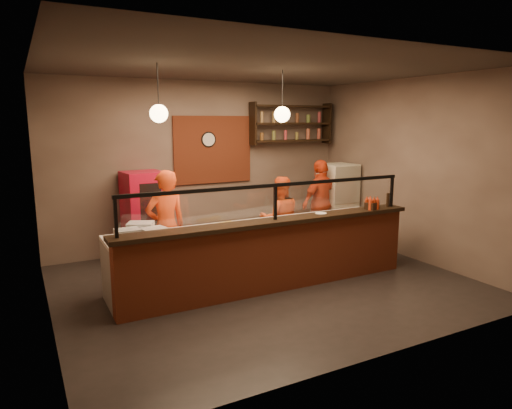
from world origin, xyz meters
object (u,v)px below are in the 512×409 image
wall_clock (208,139)px  pizza_dough (229,226)px  cook_left (166,227)px  red_cooler (144,216)px  condiment_caddy (372,206)px  cook_right (321,203)px  pepper_mill (388,200)px  fridge (337,202)px  cook_mid (280,219)px

wall_clock → pizza_dough: 2.58m
cook_left → red_cooler: 1.36m
cook_left → condiment_caddy: (3.05, -1.14, 0.25)m
pizza_dough → red_cooler: bearing=112.5°
red_cooler → cook_left: bearing=-96.3°
cook_right → red_cooler: (-3.33, 0.73, -0.07)m
condiment_caddy → pepper_mill: pepper_mill is taller
condiment_caddy → fridge: bearing=66.8°
condiment_caddy → wall_clock: bearing=120.6°
cook_right → pizza_dough: size_ratio=3.22×
cook_right → fridge: (0.55, 0.19, -0.06)m
cook_left → cook_right: 3.40m
cook_left → cook_right: (3.34, 0.63, -0.01)m
cook_left → pepper_mill: bearing=156.5°
cook_mid → condiment_caddy: (0.95, -1.28, 0.37)m
red_cooler → condiment_caddy: size_ratio=7.66×
cook_right → fridge: bearing=-173.7°
cook_mid → red_cooler: (-2.09, 1.22, 0.04)m
cook_mid → cook_right: 1.33m
pepper_mill → wall_clock: bearing=126.4°
cook_left → pepper_mill: size_ratio=7.59×
cook_right → red_cooler: cook_right is taller
fridge → condiment_caddy: size_ratio=7.70×
cook_mid → cook_right: bearing=-140.1°
wall_clock → cook_right: size_ratio=0.18×
cook_right → pepper_mill: (0.09, -1.73, 0.32)m
cook_left → cook_mid: bearing=178.1°
fridge → pizza_dough: bearing=-158.4°
cook_right → condiment_caddy: size_ratio=8.29×
cook_mid → cook_left: bearing=22.2°
pepper_mill → pizza_dough: bearing=168.1°
cook_right → pizza_dough: cook_right is taller
red_cooler → pepper_mill: 4.22m
cook_mid → fridge: 1.91m
fridge → cook_left: bearing=-170.3°
wall_clock → pepper_mill: wall_clock is taller
pizza_dough → cook_right: bearing=24.8°
cook_left → pizza_dough: bearing=140.1°
cook_right → condiment_caddy: cook_right is taller
pizza_dough → cook_left: bearing=145.8°
wall_clock → cook_left: size_ratio=0.17×
fridge → cook_right: bearing=-163.2°
cook_mid → wall_clock: bearing=-46.6°
cook_right → wall_clock: bearing=-40.8°
cook_right → cook_mid: bearing=8.8°
cook_left → cook_right: cook_left is taller
fridge → pizza_dough: size_ratio=2.99×
cook_mid → pizza_dough: cook_mid is taller
condiment_caddy → red_cooler: bearing=140.6°
cook_mid → fridge: fridge is taller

